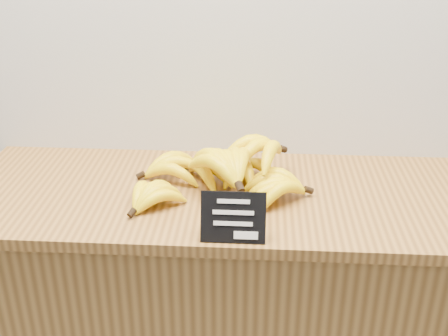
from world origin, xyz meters
TOP-DOWN VIEW (x-y plane):
  - counter at (0.17, 2.75)m, footprint 1.45×0.50m
  - counter_top at (0.17, 2.75)m, footprint 1.40×0.54m
  - chalkboard_sign at (0.20, 2.52)m, footprint 0.15×0.04m
  - banana_pile at (0.17, 2.77)m, footprint 0.52×0.35m

SIDE VIEW (x-z plane):
  - counter at x=0.17m, z-range 0.00..0.90m
  - counter_top at x=0.17m, z-range 0.90..0.93m
  - banana_pile at x=0.17m, z-range 0.92..1.05m
  - chalkboard_sign at x=0.20m, z-range 0.93..1.04m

